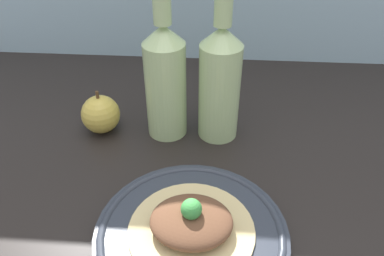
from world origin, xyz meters
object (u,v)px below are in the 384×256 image
Objects in this scene: cider_bottle_right at (220,80)px; cider_bottle_left at (165,78)px; apple at (101,114)px; plate at (191,234)px; plated_food at (191,223)px.

cider_bottle_left is at bearing 180.00° from cider_bottle_right.
apple is at bearing -178.34° from cider_bottle_right.
plate is 3.10× the size of apple.
apple reaches higher than plate.
cider_bottle_left is 3.32× the size of apple.
cider_bottle_left reaches higher than apple.
cider_bottle_left is at bearing 2.92° from apple.
apple is at bearing 128.10° from plate.
cider_bottle_right is at bearing 0.00° from cider_bottle_left.
plate is 29.24cm from cider_bottle_left.
apple is (-20.05, 25.57, 0.22)cm from plated_food.
cider_bottle_right reaches higher than apple.
plated_food is 27.80cm from cider_bottle_right.
plate is at bearing -97.29° from cider_bottle_right.
plated_food is 2.01× the size of apple.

